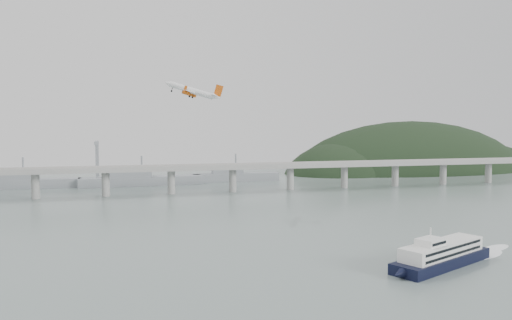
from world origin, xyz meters
name	(u,v)px	position (x,y,z in m)	size (l,w,h in m)	color
ground	(290,253)	(0.00, 0.00, 0.00)	(900.00, 900.00, 0.00)	slate
bridge	(207,171)	(-1.15, 200.00, 17.65)	(800.00, 22.00, 23.90)	#979794
headland	(421,186)	(285.18, 331.75, -19.34)	(365.00, 155.00, 156.00)	black
distant_fleet	(16,182)	(-155.36, 265.08, 6.22)	(453.00, 60.90, 40.00)	gray
ferry	(442,255)	(49.74, -34.42, 4.35)	(79.93, 41.59, 16.04)	black
airliner	(193,91)	(-27.38, 95.74, 74.42)	(33.58, 32.00, 13.36)	white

